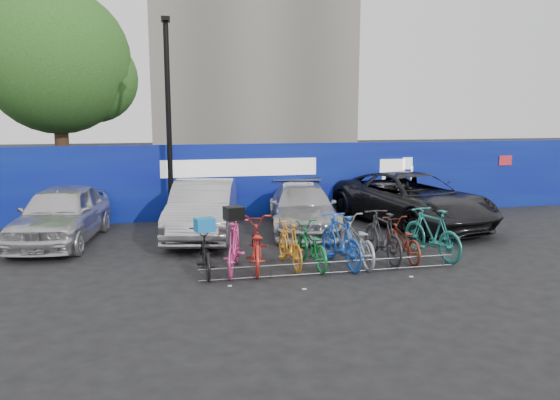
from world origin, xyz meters
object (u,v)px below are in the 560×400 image
object	(u,v)px
car_0	(62,214)
bike_5	(341,240)
bike_1	(234,246)
bike_9	(432,233)
lamppost	(169,117)
car_1	(203,209)
tree	(64,65)
bike_7	(383,236)
bike_2	(256,244)
bike_rack	(331,267)
car_2	(303,208)
bike_0	(205,252)
car_3	(412,199)
bike_3	(290,244)
bike_8	(403,240)
bike_6	(356,241)
bike_4	(311,245)

from	to	relation	value
car_0	bike_5	bearing A→B (deg)	-21.72
bike_1	bike_9	bearing A→B (deg)	-164.47
car_0	lamppost	bearing A→B (deg)	39.04
car_1	car_0	bearing A→B (deg)	-169.98
tree	bike_7	bearing A→B (deg)	-50.10
bike_2	bike_rack	bearing A→B (deg)	160.25
car_2	bike_0	xyz separation A→B (m)	(-3.11, -3.71, -0.20)
car_1	bike_5	distance (m)	4.58
bike_2	lamppost	bearing A→B (deg)	-63.40
car_2	car_3	world-z (taller)	car_3
lamppost	car_1	xyz separation A→B (m)	(0.83, -1.78, -2.51)
lamppost	bike_2	bearing A→B (deg)	-71.75
bike_3	tree	bearing A→B (deg)	-62.58
car_1	car_2	distance (m)	2.89
bike_3	bike_9	distance (m)	3.46
tree	bike_2	distance (m)	12.07
car_3	bike_1	distance (m)	6.98
bike_2	car_2	bearing A→B (deg)	-110.67
bike_rack	car_2	distance (m)	4.43
bike_7	bike_8	size ratio (longest dim) A/B	1.10
tree	car_3	world-z (taller)	tree
lamppost	bike_7	size ratio (longest dim) A/B	3.09
bike_0	bike_7	xyz separation A→B (m)	(4.08, 0.12, 0.13)
bike_0	bike_7	distance (m)	4.09
lamppost	bike_6	world-z (taller)	lamppost
bike_4	tree	bearing A→B (deg)	-61.16
bike_2	bike_6	world-z (taller)	bike_2
lamppost	bike_1	world-z (taller)	lamppost
bike_0	bike_1	distance (m)	0.63
bike_0	bike_7	world-z (taller)	bike_7
lamppost	bike_5	world-z (taller)	lamppost
car_2	bike_4	world-z (taller)	car_2
car_3	bike_5	size ratio (longest dim) A/B	2.86
car_2	tree	bearing A→B (deg)	148.65
bike_8	bike_rack	bearing A→B (deg)	22.13
lamppost	bike_1	size ratio (longest dim) A/B	3.19
bike_1	car_0	bearing A→B (deg)	-27.77
bike_rack	bike_1	distance (m)	2.13
car_2	bike_6	size ratio (longest dim) A/B	2.25
car_2	bike_7	xyz separation A→B (m)	(0.97, -3.59, -0.07)
car_0	car_2	world-z (taller)	car_0
bike_5	bike_7	world-z (taller)	bike_5
car_1	lamppost	bearing A→B (deg)	125.81
car_2	car_3	bearing A→B (deg)	9.49
lamppost	bike_9	size ratio (longest dim) A/B	3.06
bike_rack	tree	bearing A→B (deg)	122.45
bike_4	bike_9	size ratio (longest dim) A/B	0.92
car_2	bike_3	xyz separation A→B (m)	(-1.24, -3.64, -0.14)
bike_2	bike_9	world-z (taller)	bike_9
bike_2	bike_3	bearing A→B (deg)	-175.88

